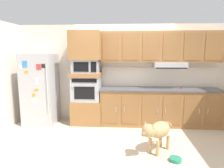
# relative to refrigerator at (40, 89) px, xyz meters

# --- Properties ---
(ground_plane) EXTENTS (9.60, 9.60, 0.00)m
(ground_plane) POSITION_rel_refrigerator_xyz_m (2.10, -0.68, -0.88)
(ground_plane) COLOR beige
(back_kitchen_wall) EXTENTS (6.20, 0.12, 2.50)m
(back_kitchen_wall) POSITION_rel_refrigerator_xyz_m (2.10, 0.43, 0.37)
(back_kitchen_wall) COLOR silver
(back_kitchen_wall) RESTS_ON ground
(refrigerator) EXTENTS (0.76, 0.73, 1.76)m
(refrigerator) POSITION_rel_refrigerator_xyz_m (0.00, 0.00, 0.00)
(refrigerator) COLOR #ADADB2
(refrigerator) RESTS_ON ground
(oven_base_cabinet) EXTENTS (0.74, 0.62, 0.60)m
(oven_base_cabinet) POSITION_rel_refrigerator_xyz_m (1.17, 0.07, -0.58)
(oven_base_cabinet) COLOR #996638
(oven_base_cabinet) RESTS_ON ground
(built_in_oven) EXTENTS (0.70, 0.62, 0.60)m
(built_in_oven) POSITION_rel_refrigerator_xyz_m (1.17, 0.07, 0.02)
(built_in_oven) COLOR #A8AAAF
(built_in_oven) RESTS_ON oven_base_cabinet
(appliance_mid_shelf) EXTENTS (0.74, 0.62, 0.10)m
(appliance_mid_shelf) POSITION_rel_refrigerator_xyz_m (1.17, 0.07, 0.37)
(appliance_mid_shelf) COLOR #996638
(appliance_mid_shelf) RESTS_ON built_in_oven
(microwave) EXTENTS (0.64, 0.54, 0.32)m
(microwave) POSITION_rel_refrigerator_xyz_m (1.17, 0.07, 0.58)
(microwave) COLOR #A8AAAF
(microwave) RESTS_ON appliance_mid_shelf
(appliance_upper_cabinet) EXTENTS (0.74, 0.62, 0.68)m
(appliance_upper_cabinet) POSITION_rel_refrigerator_xyz_m (1.17, 0.07, 1.08)
(appliance_upper_cabinet) COLOR #996638
(appliance_upper_cabinet) RESTS_ON microwave
(lower_cabinet_run) EXTENTS (2.89, 0.63, 0.88)m
(lower_cabinet_run) POSITION_rel_refrigerator_xyz_m (2.99, 0.07, -0.44)
(lower_cabinet_run) COLOR #996638
(lower_cabinet_run) RESTS_ON ground
(countertop_slab) EXTENTS (2.93, 0.64, 0.04)m
(countertop_slab) POSITION_rel_refrigerator_xyz_m (2.99, 0.07, 0.02)
(countertop_slab) COLOR #4C4C51
(countertop_slab) RESTS_ON lower_cabinet_run
(backsplash_panel) EXTENTS (2.93, 0.02, 0.50)m
(backsplash_panel) POSITION_rel_refrigerator_xyz_m (2.99, 0.36, 0.29)
(backsplash_panel) COLOR white
(backsplash_panel) RESTS_ON countertop_slab
(upper_cabinet_with_hood) EXTENTS (2.89, 0.48, 0.88)m
(upper_cabinet_with_hood) POSITION_rel_refrigerator_xyz_m (3.00, 0.19, 1.02)
(upper_cabinet_with_hood) COLOR #996638
(upper_cabinet_with_hood) RESTS_ON backsplash_panel
(screwdriver) EXTENTS (0.14, 0.12, 0.03)m
(screwdriver) POSITION_rel_refrigerator_xyz_m (3.53, 0.10, 0.05)
(screwdriver) COLOR red
(screwdriver) RESTS_ON countertop_slab
(dog) EXTENTS (0.67, 0.73, 0.63)m
(dog) POSITION_rel_refrigerator_xyz_m (2.72, -1.37, -0.47)
(dog) COLOR tan
(dog) RESTS_ON ground
(dog_food_bowl) EXTENTS (0.20, 0.20, 0.06)m
(dog_food_bowl) POSITION_rel_refrigerator_xyz_m (2.99, -1.65, -0.85)
(dog_food_bowl) COLOR #267F66
(dog_food_bowl) RESTS_ON ground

